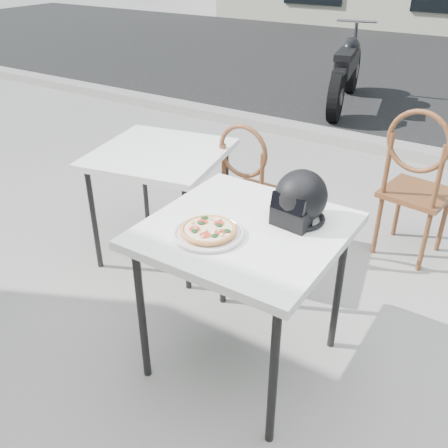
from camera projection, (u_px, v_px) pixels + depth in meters
The scene contains 10 objects.
ground at pixel (338, 340), 2.84m from camera, with size 80.00×80.00×0.00m, color gray.
curb at pixel (448, 159), 5.01m from camera, with size 30.00×0.25×0.12m, color gray.
cafe_table_main at pixel (245, 240), 2.34m from camera, with size 0.89×0.89×0.83m.
plate at pixel (209, 234), 2.23m from camera, with size 0.37×0.37×0.02m.
pizza at pixel (209, 230), 2.22m from camera, with size 0.29×0.29×0.03m.
helmet at pixel (300, 200), 2.29m from camera, with size 0.27×0.28×0.25m.
cafe_chair_main at pixel (416, 178), 3.29m from camera, with size 0.48×0.48×1.10m.
cafe_table_side at pixel (160, 161), 3.30m from camera, with size 0.96×0.96×0.78m.
cafe_chair_side at pixel (249, 182), 3.41m from camera, with size 0.38×0.38×0.97m.
motorcycle at pixel (346, 72), 6.62m from camera, with size 0.65×2.06×1.03m.
Camera 1 is at (0.59, -2.16, 1.99)m, focal length 40.00 mm.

